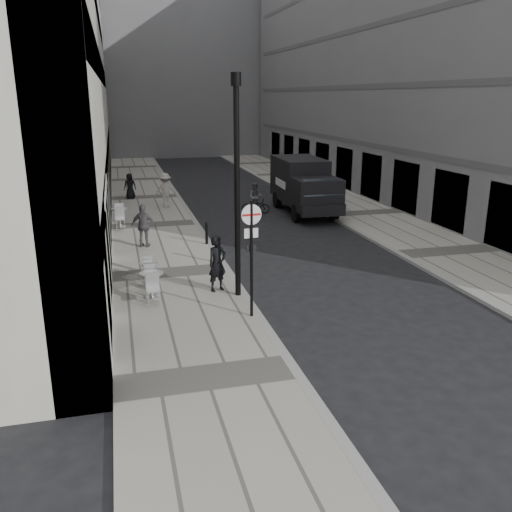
{
  "coord_description": "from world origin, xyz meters",
  "views": [
    {
      "loc": [
        -3.6,
        -7.91,
        6.06
      ],
      "look_at": [
        0.32,
        7.34,
        1.4
      ],
      "focal_mm": 38.0,
      "sensor_mm": 36.0,
      "label": 1
    }
  ],
  "objects_px": {
    "panel_van": "(303,183)",
    "lamppost": "(237,177)",
    "walking_man": "(217,264)",
    "cyclist": "(256,201)",
    "sign_post": "(251,244)"
  },
  "relations": [
    {
      "from": "sign_post",
      "to": "lamppost",
      "type": "bearing_deg",
      "value": 84.2
    },
    {
      "from": "panel_van",
      "to": "cyclist",
      "type": "xyz_separation_m",
      "value": [
        -2.49,
        0.55,
        -0.97
      ]
    },
    {
      "from": "walking_man",
      "to": "panel_van",
      "type": "relative_size",
      "value": 0.29
    },
    {
      "from": "panel_van",
      "to": "cyclist",
      "type": "bearing_deg",
      "value": 169.71
    },
    {
      "from": "sign_post",
      "to": "cyclist",
      "type": "bearing_deg",
      "value": 69.37
    },
    {
      "from": "sign_post",
      "to": "cyclist",
      "type": "xyz_separation_m",
      "value": [
        3.71,
        14.03,
        -1.59
      ]
    },
    {
      "from": "lamppost",
      "to": "cyclist",
      "type": "distance_m",
      "value": 13.21
    },
    {
      "from": "panel_van",
      "to": "lamppost",
      "type": "bearing_deg",
      "value": -115.8
    },
    {
      "from": "sign_post",
      "to": "panel_van",
      "type": "distance_m",
      "value": 14.86
    },
    {
      "from": "walking_man",
      "to": "sign_post",
      "type": "height_order",
      "value": "sign_post"
    },
    {
      "from": "walking_man",
      "to": "lamppost",
      "type": "bearing_deg",
      "value": -70.1
    },
    {
      "from": "walking_man",
      "to": "sign_post",
      "type": "relative_size",
      "value": 0.54
    },
    {
      "from": "panel_van",
      "to": "sign_post",
      "type": "bearing_deg",
      "value": -112.65
    },
    {
      "from": "lamppost",
      "to": "panel_van",
      "type": "xyz_separation_m",
      "value": [
        6.21,
        11.74,
        -2.17
      ]
    },
    {
      "from": "lamppost",
      "to": "walking_man",
      "type": "bearing_deg",
      "value": 134.04
    }
  ]
}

